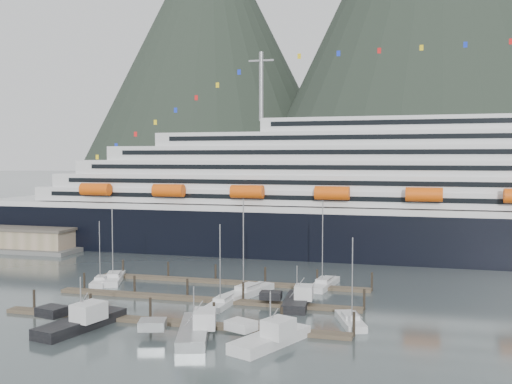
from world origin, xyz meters
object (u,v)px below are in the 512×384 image
(sailboat_a, at_px, (101,282))
(sailboat_g, at_px, (324,285))
(warehouse, at_px, (2,237))
(sailboat_c, at_px, (222,304))
(sailboat_e, at_px, (114,279))
(trawler_a, at_px, (80,321))
(trawler_e, at_px, (296,301))
(sailboat_d, at_px, (248,292))
(cruise_ship, at_px, (438,202))
(trawler_c, at_px, (193,329))
(trawler_d, at_px, (269,337))
(sailboat_h, at_px, (350,322))

(sailboat_a, distance_m, sailboat_g, 38.09)
(warehouse, distance_m, sailboat_c, 82.03)
(sailboat_e, height_order, sailboat_g, sailboat_g)
(sailboat_e, height_order, trawler_a, sailboat_e)
(sailboat_g, bearing_deg, trawler_e, 179.57)
(sailboat_d, distance_m, trawler_e, 10.06)
(cruise_ship, distance_m, trawler_c, 76.16)
(sailboat_e, bearing_deg, sailboat_c, -136.53)
(sailboat_d, relative_size, trawler_a, 1.16)
(trawler_e, bearing_deg, trawler_c, 147.15)
(warehouse, distance_m, sailboat_d, 79.84)
(sailboat_c, xyz_separation_m, trawler_e, (10.37, 2.88, 0.45))
(sailboat_d, bearing_deg, trawler_d, -142.52)
(sailboat_e, height_order, trawler_d, sailboat_e)
(sailboat_c, bearing_deg, sailboat_d, -9.32)
(sailboat_e, relative_size, trawler_a, 0.98)
(sailboat_c, bearing_deg, trawler_e, -72.43)
(trawler_e, bearing_deg, sailboat_d, 55.45)
(cruise_ship, xyz_separation_m, sailboat_c, (-31.16, -54.23, -11.63))
(sailboat_a, relative_size, trawler_c, 0.84)
(sailboat_d, height_order, trawler_d, sailboat_d)
(trawler_e, bearing_deg, sailboat_e, 70.10)
(cruise_ship, bearing_deg, sailboat_e, -142.22)
(sailboat_c, relative_size, sailboat_h, 1.05)
(trawler_d, bearing_deg, sailboat_d, 45.14)
(trawler_c, bearing_deg, sailboat_h, -77.72)
(sailboat_c, distance_m, sailboat_e, 26.61)
(sailboat_a, bearing_deg, warehouse, 37.83)
(cruise_ship, distance_m, sailboat_a, 73.07)
(sailboat_c, relative_size, trawler_d, 1.04)
(trawler_d, bearing_deg, sailboat_g, 20.91)
(cruise_ship, xyz_separation_m, trawler_c, (-29.87, -69.16, -11.17))
(sailboat_g, relative_size, sailboat_h, 1.27)
(sailboat_h, relative_size, trawler_d, 0.99)
(trawler_c, height_order, trawler_e, trawler_c)
(sailboat_h, distance_m, trawler_e, 11.55)
(sailboat_d, relative_size, trawler_e, 1.52)
(sailboat_h, bearing_deg, sailboat_c, 56.76)
(trawler_a, bearing_deg, sailboat_c, -28.87)
(sailboat_a, distance_m, trawler_e, 35.97)
(sailboat_g, height_order, trawler_d, sailboat_g)
(warehouse, bearing_deg, trawler_c, -37.92)
(warehouse, height_order, sailboat_c, sailboat_c)
(trawler_c, bearing_deg, sailboat_c, -12.77)
(trawler_c, bearing_deg, sailboat_a, 29.98)
(cruise_ship, xyz_separation_m, sailboat_a, (-56.23, -45.19, -11.64))
(sailboat_c, bearing_deg, trawler_a, 140.95)
(trawler_c, relative_size, trawler_e, 1.30)
(warehouse, relative_size, sailboat_c, 3.68)
(cruise_ship, bearing_deg, warehouse, -172.77)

